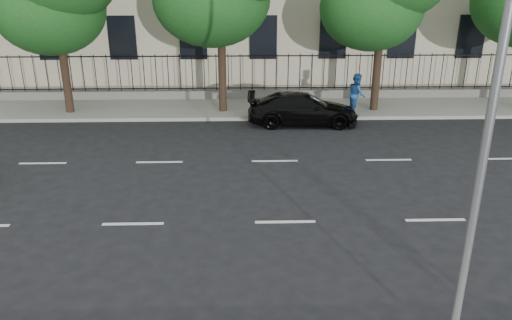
{
  "coord_description": "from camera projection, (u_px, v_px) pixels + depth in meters",
  "views": [
    {
      "loc": [
        -1.09,
        -9.18,
        6.21
      ],
      "look_at": [
        -0.76,
        3.0,
        1.57
      ],
      "focal_mm": 35.0,
      "sensor_mm": 36.0,
      "label": 1
    }
  ],
  "objects": [
    {
      "name": "ground",
      "position": [
        295.0,
        276.0,
        10.82
      ],
      "size": [
        120.0,
        120.0,
        0.0
      ],
      "primitive_type": "plane",
      "color": "black",
      "rests_on": "ground"
    },
    {
      "name": "iron_fence",
      "position": [
        264.0,
        88.0,
        25.25
      ],
      "size": [
        30.0,
        0.5,
        2.2
      ],
      "color": "slate",
      "rests_on": "far_sidewalk"
    },
    {
      "name": "pedestrian_far",
      "position": [
        357.0,
        94.0,
        22.12
      ],
      "size": [
        0.71,
        0.9,
        1.84
      ],
      "primitive_type": "imported",
      "rotation": [
        0.0,
        0.0,
        1.58
      ],
      "color": "navy",
      "rests_on": "far_sidewalk"
    },
    {
      "name": "far_sidewalk",
      "position": [
        266.0,
        107.0,
        23.87
      ],
      "size": [
        60.0,
        4.0,
        0.15
      ],
      "primitive_type": "cube",
      "color": "gray",
      "rests_on": "ground"
    },
    {
      "name": "lane_markings",
      "position": [
        279.0,
        187.0,
        15.25
      ],
      "size": [
        49.6,
        4.62,
        0.01
      ],
      "primitive_type": null,
      "color": "silver",
      "rests_on": "ground"
    },
    {
      "name": "street_light",
      "position": [
        484.0,
        47.0,
        7.4
      ],
      "size": [
        0.25,
        3.32,
        8.05
      ],
      "color": "slate",
      "rests_on": "near_sidewalk"
    },
    {
      "name": "black_sedan",
      "position": [
        303.0,
        109.0,
        21.29
      ],
      "size": [
        4.76,
        2.07,
        1.36
      ],
      "primitive_type": "imported",
      "rotation": [
        0.0,
        0.0,
        1.54
      ],
      "color": "black",
      "rests_on": "ground"
    }
  ]
}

